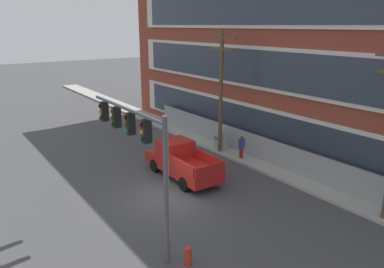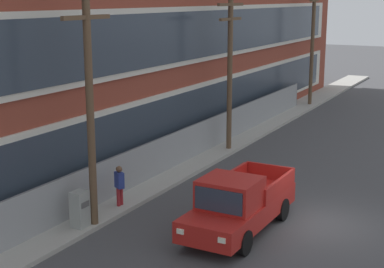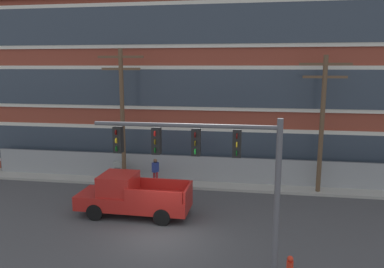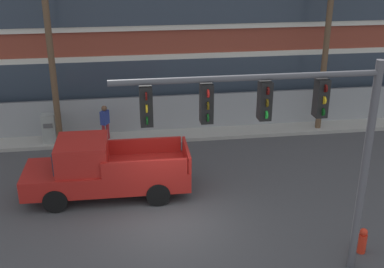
{
  "view_description": "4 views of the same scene",
  "coord_description": "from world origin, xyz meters",
  "px_view_note": "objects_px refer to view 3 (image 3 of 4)",
  "views": [
    {
      "loc": [
        15.23,
        -9.09,
        8.67
      ],
      "look_at": [
        -3.41,
        3.92,
        2.01
      ],
      "focal_mm": 35.0,
      "sensor_mm": 36.0,
      "label": 1
    },
    {
      "loc": [
        -19.29,
        -5.22,
        7.79
      ],
      "look_at": [
        -1.28,
        4.35,
        3.03
      ],
      "focal_mm": 55.0,
      "sensor_mm": 36.0,
      "label": 2
    },
    {
      "loc": [
        3.76,
        -14.78,
        7.35
      ],
      "look_at": [
        0.47,
        5.38,
        3.61
      ],
      "focal_mm": 35.0,
      "sensor_mm": 36.0,
      "label": 3
    },
    {
      "loc": [
        -1.21,
        -12.89,
        8.23
      ],
      "look_at": [
        1.15,
        3.15,
        1.71
      ],
      "focal_mm": 45.0,
      "sensor_mm": 36.0,
      "label": 4
    }
  ],
  "objects_px": {
    "electrical_cabinet": "(119,172)",
    "fire_hydrant": "(290,266)",
    "utility_pole_midblock": "(322,118)",
    "traffic_signal_mast": "(211,159)",
    "utility_pole_near_corner": "(122,110)",
    "pedestrian_near_cabinet": "(155,170)",
    "pickup_truck_red": "(131,196)"
  },
  "relations": [
    {
      "from": "traffic_signal_mast",
      "to": "pickup_truck_red",
      "type": "bearing_deg",
      "value": 131.98
    },
    {
      "from": "utility_pole_near_corner",
      "to": "traffic_signal_mast",
      "type": "bearing_deg",
      "value": -55.9
    },
    {
      "from": "electrical_cabinet",
      "to": "fire_hydrant",
      "type": "height_order",
      "value": "electrical_cabinet"
    },
    {
      "from": "electrical_cabinet",
      "to": "pedestrian_near_cabinet",
      "type": "distance_m",
      "value": 2.39
    },
    {
      "from": "utility_pole_near_corner",
      "to": "fire_hydrant",
      "type": "relative_size",
      "value": 10.72
    },
    {
      "from": "pickup_truck_red",
      "to": "utility_pole_near_corner",
      "type": "bearing_deg",
      "value": 113.31
    },
    {
      "from": "fire_hydrant",
      "to": "electrical_cabinet",
      "type": "bearing_deg",
      "value": 136.39
    },
    {
      "from": "pickup_truck_red",
      "to": "utility_pole_near_corner",
      "type": "height_order",
      "value": "utility_pole_near_corner"
    },
    {
      "from": "utility_pole_near_corner",
      "to": "pedestrian_near_cabinet",
      "type": "distance_m",
      "value": 4.19
    },
    {
      "from": "traffic_signal_mast",
      "to": "pedestrian_near_cabinet",
      "type": "height_order",
      "value": "traffic_signal_mast"
    },
    {
      "from": "pickup_truck_red",
      "to": "utility_pole_near_corner",
      "type": "relative_size",
      "value": 0.68
    },
    {
      "from": "utility_pole_near_corner",
      "to": "pedestrian_near_cabinet",
      "type": "xyz_separation_m",
      "value": [
        1.92,
        0.27,
        -3.71
      ]
    },
    {
      "from": "traffic_signal_mast",
      "to": "utility_pole_near_corner",
      "type": "relative_size",
      "value": 0.75
    },
    {
      "from": "pickup_truck_red",
      "to": "pedestrian_near_cabinet",
      "type": "height_order",
      "value": "pickup_truck_red"
    },
    {
      "from": "utility_pole_near_corner",
      "to": "electrical_cabinet",
      "type": "bearing_deg",
      "value": 150.5
    },
    {
      "from": "pedestrian_near_cabinet",
      "to": "electrical_cabinet",
      "type": "bearing_deg",
      "value": -179.48
    },
    {
      "from": "pedestrian_near_cabinet",
      "to": "utility_pole_midblock",
      "type": "bearing_deg",
      "value": -0.28
    },
    {
      "from": "pickup_truck_red",
      "to": "pedestrian_near_cabinet",
      "type": "relative_size",
      "value": 3.34
    },
    {
      "from": "traffic_signal_mast",
      "to": "utility_pole_midblock",
      "type": "relative_size",
      "value": 0.79
    },
    {
      "from": "utility_pole_midblock",
      "to": "pedestrian_near_cabinet",
      "type": "xyz_separation_m",
      "value": [
        -9.73,
        0.05,
        -3.49
      ]
    },
    {
      "from": "utility_pole_near_corner",
      "to": "pedestrian_near_cabinet",
      "type": "relative_size",
      "value": 4.95
    },
    {
      "from": "utility_pole_near_corner",
      "to": "pedestrian_near_cabinet",
      "type": "height_order",
      "value": "utility_pole_near_corner"
    },
    {
      "from": "traffic_signal_mast",
      "to": "pedestrian_near_cabinet",
      "type": "xyz_separation_m",
      "value": [
        -4.53,
        9.81,
        -3.32
      ]
    },
    {
      "from": "utility_pole_near_corner",
      "to": "pedestrian_near_cabinet",
      "type": "bearing_deg",
      "value": 8.12
    },
    {
      "from": "traffic_signal_mast",
      "to": "fire_hydrant",
      "type": "bearing_deg",
      "value": 11.42
    },
    {
      "from": "utility_pole_midblock",
      "to": "fire_hydrant",
      "type": "xyz_separation_m",
      "value": [
        -2.42,
        -9.2,
        -4.09
      ]
    },
    {
      "from": "electrical_cabinet",
      "to": "fire_hydrant",
      "type": "distance_m",
      "value": 13.38
    },
    {
      "from": "traffic_signal_mast",
      "to": "fire_hydrant",
      "type": "height_order",
      "value": "traffic_signal_mast"
    },
    {
      "from": "utility_pole_midblock",
      "to": "electrical_cabinet",
      "type": "relative_size",
      "value": 5.61
    },
    {
      "from": "utility_pole_midblock",
      "to": "fire_hydrant",
      "type": "bearing_deg",
      "value": -104.73
    },
    {
      "from": "utility_pole_midblock",
      "to": "traffic_signal_mast",
      "type": "bearing_deg",
      "value": -118.04
    },
    {
      "from": "utility_pole_midblock",
      "to": "electrical_cabinet",
      "type": "distance_m",
      "value": 12.67
    }
  ]
}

